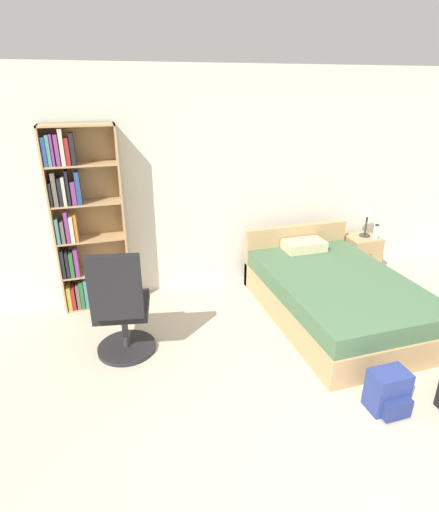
{
  "coord_description": "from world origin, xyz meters",
  "views": [
    {
      "loc": [
        -1.65,
        -1.32,
        2.38
      ],
      "look_at": [
        -0.64,
        1.98,
        0.9
      ],
      "focal_mm": 28.0,
      "sensor_mm": 36.0,
      "label": 1
    }
  ],
  "objects_px": {
    "nightstand": "(360,254)",
    "water_bottle": "(376,232)",
    "table_lamp": "(368,210)",
    "bed": "(333,294)",
    "office_chair": "(121,310)",
    "backpack_blue": "(388,392)",
    "bookshelf": "(79,222)"
  },
  "relations": [
    {
      "from": "office_chair",
      "to": "bed",
      "type": "bearing_deg",
      "value": 2.4
    },
    {
      "from": "water_bottle",
      "to": "backpack_blue",
      "type": "bearing_deg",
      "value": -123.49
    },
    {
      "from": "water_bottle",
      "to": "nightstand",
      "type": "bearing_deg",
      "value": 141.16
    },
    {
      "from": "bed",
      "to": "table_lamp",
      "type": "distance_m",
      "value": 1.49
    },
    {
      "from": "bed",
      "to": "water_bottle",
      "type": "distance_m",
      "value": 1.39
    },
    {
      "from": "nightstand",
      "to": "water_bottle",
      "type": "distance_m",
      "value": 0.38
    },
    {
      "from": "office_chair",
      "to": "water_bottle",
      "type": "distance_m",
      "value": 3.48
    },
    {
      "from": "backpack_blue",
      "to": "table_lamp",
      "type": "bearing_deg",
      "value": 59.33
    },
    {
      "from": "office_chair",
      "to": "table_lamp",
      "type": "xyz_separation_m",
      "value": [
        3.29,
        1.0,
        0.38
      ]
    },
    {
      "from": "nightstand",
      "to": "bed",
      "type": "bearing_deg",
      "value": -137.36
    },
    {
      "from": "bookshelf",
      "to": "backpack_blue",
      "type": "distance_m",
      "value": 3.39
    },
    {
      "from": "bookshelf",
      "to": "bed",
      "type": "relative_size",
      "value": 0.97
    },
    {
      "from": "bed",
      "to": "office_chair",
      "type": "xyz_separation_m",
      "value": [
        -2.28,
        -0.1,
        0.24
      ]
    },
    {
      "from": "table_lamp",
      "to": "water_bottle",
      "type": "bearing_deg",
      "value": -56.17
    },
    {
      "from": "nightstand",
      "to": "water_bottle",
      "type": "relative_size",
      "value": 2.59
    },
    {
      "from": "nightstand",
      "to": "backpack_blue",
      "type": "relative_size",
      "value": 1.47
    },
    {
      "from": "bookshelf",
      "to": "nightstand",
      "type": "bearing_deg",
      "value": -1.93
    },
    {
      "from": "bookshelf",
      "to": "office_chair",
      "type": "bearing_deg",
      "value": -74.31
    },
    {
      "from": "bookshelf",
      "to": "office_chair",
      "type": "xyz_separation_m",
      "value": [
        0.31,
        -1.1,
        -0.53
      ]
    },
    {
      "from": "nightstand",
      "to": "office_chair",
      "type": "bearing_deg",
      "value": -163.12
    },
    {
      "from": "bed",
      "to": "nightstand",
      "type": "relative_size",
      "value": 4.12
    },
    {
      "from": "bed",
      "to": "water_bottle",
      "type": "xyz_separation_m",
      "value": [
        1.09,
        0.79,
        0.34
      ]
    },
    {
      "from": "office_chair",
      "to": "nightstand",
      "type": "distance_m",
      "value": 3.4
    },
    {
      "from": "bookshelf",
      "to": "backpack_blue",
      "type": "relative_size",
      "value": 5.87
    },
    {
      "from": "bookshelf",
      "to": "table_lamp",
      "type": "distance_m",
      "value": 3.6
    },
    {
      "from": "bookshelf",
      "to": "nightstand",
      "type": "distance_m",
      "value": 3.64
    },
    {
      "from": "nightstand",
      "to": "water_bottle",
      "type": "xyz_separation_m",
      "value": [
        0.12,
        -0.1,
        0.35
      ]
    },
    {
      "from": "office_chair",
      "to": "backpack_blue",
      "type": "distance_m",
      "value": 2.34
    },
    {
      "from": "bed",
      "to": "nightstand",
      "type": "bearing_deg",
      "value": 42.64
    },
    {
      "from": "office_chair",
      "to": "bookshelf",
      "type": "bearing_deg",
      "value": 105.69
    },
    {
      "from": "table_lamp",
      "to": "bed",
      "type": "bearing_deg",
      "value": -137.92
    },
    {
      "from": "bed",
      "to": "table_lamp",
      "type": "relative_size",
      "value": 4.32
    }
  ]
}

